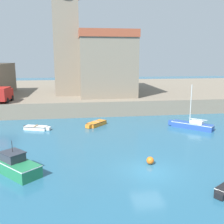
{
  "coord_description": "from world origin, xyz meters",
  "views": [
    {
      "loc": [
        -5.53,
        -18.48,
        8.71
      ],
      "look_at": [
        -0.95,
        13.36,
        2.0
      ],
      "focal_mm": 42.0,
      "sensor_mm": 36.0,
      "label": 1
    }
  ],
  "objects_px": {
    "dinghy_orange_1": "(96,124)",
    "dinghy_white_2": "(37,128)",
    "sailboat_blue_3": "(192,125)",
    "church": "(98,60)",
    "motorboat_green_0": "(14,165)",
    "mooring_buoy": "(150,161)",
    "truck_on_quay": "(2,94)"
  },
  "relations": [
    {
      "from": "sailboat_blue_3",
      "to": "church",
      "type": "distance_m",
      "value": 22.69
    },
    {
      "from": "dinghy_orange_1",
      "to": "mooring_buoy",
      "type": "distance_m",
      "value": 13.56
    },
    {
      "from": "sailboat_blue_3",
      "to": "truck_on_quay",
      "type": "bearing_deg",
      "value": 158.61
    },
    {
      "from": "sailboat_blue_3",
      "to": "dinghy_orange_1",
      "type": "bearing_deg",
      "value": 165.75
    },
    {
      "from": "mooring_buoy",
      "to": "church",
      "type": "height_order",
      "value": "church"
    },
    {
      "from": "dinghy_white_2",
      "to": "mooring_buoy",
      "type": "height_order",
      "value": "mooring_buoy"
    },
    {
      "from": "motorboat_green_0",
      "to": "dinghy_orange_1",
      "type": "height_order",
      "value": "motorboat_green_0"
    },
    {
      "from": "mooring_buoy",
      "to": "church",
      "type": "distance_m",
      "value": 30.08
    },
    {
      "from": "motorboat_green_0",
      "to": "dinghy_white_2",
      "type": "xyz_separation_m",
      "value": [
        0.05,
        12.35,
        -0.38
      ]
    },
    {
      "from": "dinghy_orange_1",
      "to": "mooring_buoy",
      "type": "relative_size",
      "value": 4.96
    },
    {
      "from": "mooring_buoy",
      "to": "truck_on_quay",
      "type": "bearing_deg",
      "value": 129.78
    },
    {
      "from": "dinghy_orange_1",
      "to": "dinghy_white_2",
      "type": "xyz_separation_m",
      "value": [
        -7.41,
        -0.79,
        -0.05
      ]
    },
    {
      "from": "church",
      "to": "dinghy_orange_1",
      "type": "bearing_deg",
      "value": -96.48
    },
    {
      "from": "dinghy_white_2",
      "to": "mooring_buoy",
      "type": "relative_size",
      "value": 5.42
    },
    {
      "from": "sailboat_blue_3",
      "to": "truck_on_quay",
      "type": "height_order",
      "value": "sailboat_blue_3"
    },
    {
      "from": "motorboat_green_0",
      "to": "sailboat_blue_3",
      "type": "relative_size",
      "value": 0.89
    },
    {
      "from": "dinghy_orange_1",
      "to": "truck_on_quay",
      "type": "bearing_deg",
      "value": 152.76
    },
    {
      "from": "dinghy_orange_1",
      "to": "truck_on_quay",
      "type": "height_order",
      "value": "truck_on_quay"
    },
    {
      "from": "motorboat_green_0",
      "to": "mooring_buoy",
      "type": "height_order",
      "value": "motorboat_green_0"
    },
    {
      "from": "sailboat_blue_3",
      "to": "motorboat_green_0",
      "type": "bearing_deg",
      "value": -152.14
    },
    {
      "from": "motorboat_green_0",
      "to": "dinghy_orange_1",
      "type": "relative_size",
      "value": 1.56
    },
    {
      "from": "motorboat_green_0",
      "to": "mooring_buoy",
      "type": "bearing_deg",
      "value": 0.08
    },
    {
      "from": "dinghy_orange_1",
      "to": "church",
      "type": "distance_m",
      "value": 17.84
    },
    {
      "from": "dinghy_orange_1",
      "to": "sailboat_blue_3",
      "type": "bearing_deg",
      "value": -14.25
    },
    {
      "from": "dinghy_orange_1",
      "to": "dinghy_white_2",
      "type": "relative_size",
      "value": 0.91
    },
    {
      "from": "dinghy_orange_1",
      "to": "church",
      "type": "height_order",
      "value": "church"
    },
    {
      "from": "sailboat_blue_3",
      "to": "dinghy_white_2",
      "type": "bearing_deg",
      "value": 173.47
    },
    {
      "from": "motorboat_green_0",
      "to": "church",
      "type": "height_order",
      "value": "church"
    },
    {
      "from": "dinghy_white_2",
      "to": "church",
      "type": "height_order",
      "value": "church"
    },
    {
      "from": "church",
      "to": "truck_on_quay",
      "type": "xyz_separation_m",
      "value": [
        -14.94,
        -9.05,
        -4.84
      ]
    },
    {
      "from": "dinghy_white_2",
      "to": "motorboat_green_0",
      "type": "bearing_deg",
      "value": -90.21
    },
    {
      "from": "dinghy_orange_1",
      "to": "mooring_buoy",
      "type": "height_order",
      "value": "mooring_buoy"
    }
  ]
}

